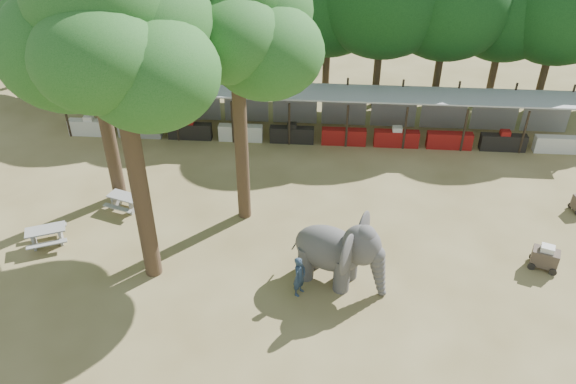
# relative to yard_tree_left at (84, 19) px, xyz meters

# --- Properties ---
(ground) EXTENTS (100.00, 100.00, 0.00)m
(ground) POSITION_rel_yard_tree_left_xyz_m (9.13, -7.19, -8.20)
(ground) COLOR brown
(ground) RESTS_ON ground
(vendor_stalls) EXTENTS (28.00, 2.99, 2.80)m
(vendor_stalls) POSITION_rel_yard_tree_left_xyz_m (9.13, 6.65, -7.02)
(vendor_stalls) COLOR #929599
(vendor_stalls) RESTS_ON ground
(yard_tree_left) EXTENTS (7.10, 6.90, 11.02)m
(yard_tree_left) POSITION_rel_yard_tree_left_xyz_m (0.00, 0.00, 0.00)
(yard_tree_left) COLOR #332316
(yard_tree_left) RESTS_ON ground
(yard_tree_center) EXTENTS (7.10, 6.90, 12.04)m
(yard_tree_center) POSITION_rel_yard_tree_left_xyz_m (3.00, -5.00, 1.01)
(yard_tree_center) COLOR #332316
(yard_tree_center) RESTS_ON ground
(yard_tree_back) EXTENTS (7.10, 6.90, 11.36)m
(yard_tree_back) POSITION_rel_yard_tree_left_xyz_m (6.00, -1.00, 0.34)
(yard_tree_back) COLOR #332316
(yard_tree_back) RESTS_ON ground
(backdrop_trees) EXTENTS (46.46, 5.95, 8.33)m
(backdrop_trees) POSITION_rel_yard_tree_left_xyz_m (9.13, 11.81, -2.69)
(backdrop_trees) COLOR #332316
(backdrop_trees) RESTS_ON ground
(elephant) EXTENTS (3.84, 2.99, 2.86)m
(elephant) POSITION_rel_yard_tree_left_xyz_m (10.27, -5.10, -6.77)
(elephant) COLOR #3F3D3D
(elephant) RESTS_ON ground
(handler) EXTENTS (0.63, 0.71, 1.66)m
(handler) POSITION_rel_yard_tree_left_xyz_m (8.84, -5.93, -7.37)
(handler) COLOR #26384C
(handler) RESTS_ON ground
(picnic_table_near) EXTENTS (1.98, 1.91, 0.78)m
(picnic_table_near) POSITION_rel_yard_tree_left_xyz_m (-1.69, -3.85, -7.69)
(picnic_table_near) COLOR gray
(picnic_table_near) RESTS_ON ground
(picnic_table_far) EXTENTS (1.79, 1.70, 0.73)m
(picnic_table_far) POSITION_rel_yard_tree_left_xyz_m (0.71, -1.15, -7.73)
(picnic_table_far) COLOR gray
(picnic_table_far) RESTS_ON ground
(cart_front) EXTENTS (1.26, 1.04, 1.06)m
(cart_front) POSITION_rel_yard_tree_left_xyz_m (18.28, -3.76, -7.68)
(cart_front) COLOR #392E25
(cart_front) RESTS_ON ground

